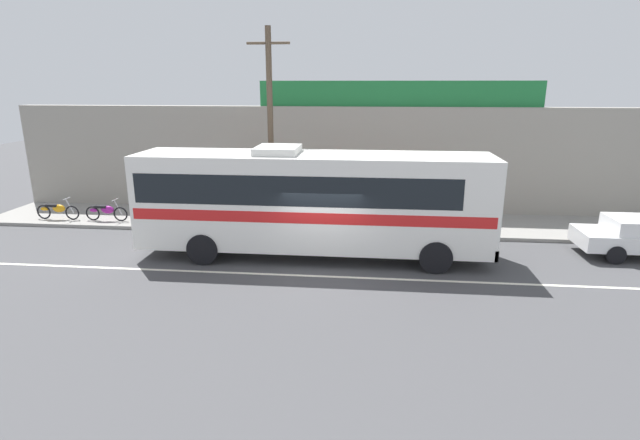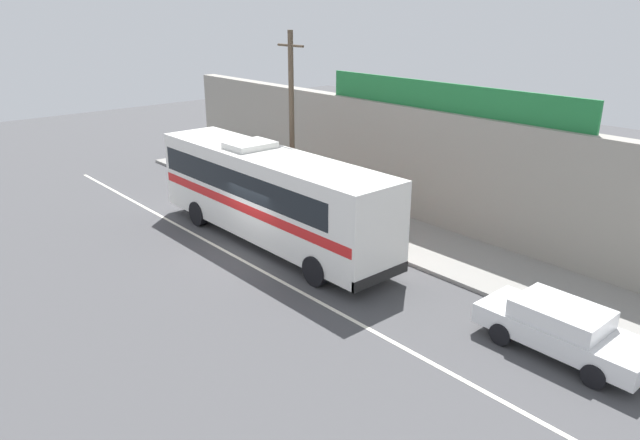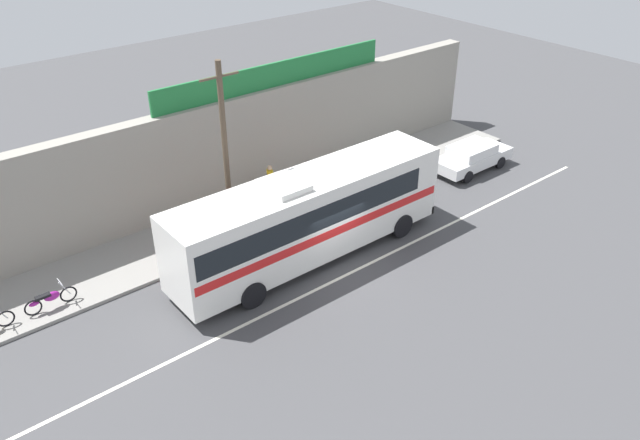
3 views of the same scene
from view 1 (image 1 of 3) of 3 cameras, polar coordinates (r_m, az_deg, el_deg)
The scene contains 10 objects.
ground_plane at distance 16.03m, azimuth 0.28°, elevation -5.50°, with size 70.00×70.00×0.00m, color #444447.
sidewalk_slab at distance 20.93m, azimuth 1.69°, elevation -0.22°, with size 30.00×3.60×0.14m, color gray.
storefront_facade at distance 22.53m, azimuth 2.15°, elevation 6.98°, with size 30.00×0.70×4.80m, color gray.
storefront_billboard at distance 22.27m, azimuth 9.16°, elevation 14.32°, with size 12.29×0.12×1.10m, color #1E7538.
road_center_stripe at distance 15.29m, azimuth -0.02°, elevation -6.56°, with size 30.00×0.14×0.01m, color silver.
intercity_bus at distance 16.46m, azimuth -1.08°, elevation 2.59°, with size 11.78×2.60×3.78m.
utility_pole at distance 19.05m, azimuth -5.79°, elevation 10.50°, with size 1.60×0.22×7.66m.
motorcycle_purple at distance 22.63m, azimuth -23.70°, elevation 0.96°, with size 1.86×0.56×0.94m.
motorcycle_orange at distance 23.78m, azimuth -28.31°, elevation 1.06°, with size 1.92×0.56×0.94m.
pedestrian_near_shop at distance 21.18m, azimuth 4.61°, elevation 2.95°, with size 0.30×0.48×1.74m.
Camera 1 is at (1.47, -14.88, 5.76)m, focal length 27.47 mm.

